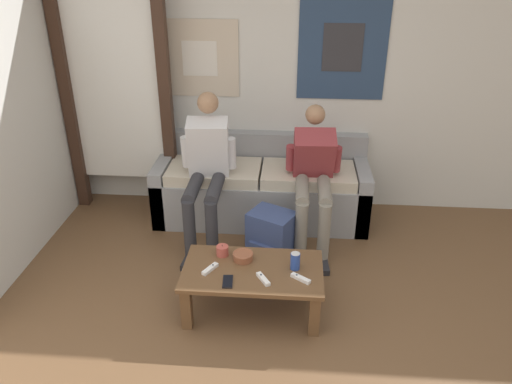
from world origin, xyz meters
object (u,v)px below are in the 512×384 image
object	(u,v)px
game_controller_near_left	(301,278)
person_seated_adult	(206,166)
pillar_candle	(222,251)
backpack	(271,238)
person_seated_teen	(314,173)
couch	(262,189)
game_controller_far_center	(263,279)
ceramic_bowl	(243,256)
drink_can_blue	(295,261)
coffee_table	(253,277)
game_controller_near_right	(210,269)
cell_phone	(228,281)

from	to	relation	value
game_controller_near_left	person_seated_adult	bearing A→B (deg)	126.81
person_seated_adult	pillar_candle	distance (m)	0.90
person_seated_adult	pillar_candle	size ratio (longest dim) A/B	14.45
backpack	person_seated_teen	bearing A→B (deg)	48.51
person_seated_teen	backpack	world-z (taller)	person_seated_teen
backpack	couch	bearing A→B (deg)	99.85
backpack	game_controller_far_center	size ratio (longest dim) A/B	3.08
ceramic_bowl	drink_can_blue	size ratio (longest dim) A/B	1.16
coffee_table	drink_can_blue	xyz separation A→B (m)	(0.29, 0.03, 0.13)
pillar_candle	game_controller_near_right	bearing A→B (deg)	-107.13
game_controller_near_left	game_controller_far_center	world-z (taller)	same
game_controller_near_left	cell_phone	size ratio (longest dim) A/B	0.98
person_seated_teen	game_controller_far_center	distance (m)	1.20
backpack	ceramic_bowl	distance (m)	0.57
backpack	ceramic_bowl	world-z (taller)	backpack
person_seated_teen	couch	bearing A→B (deg)	142.53
person_seated_adult	cell_phone	size ratio (longest dim) A/B	8.81
coffee_table	ceramic_bowl	distance (m)	0.16
drink_can_blue	ceramic_bowl	bearing A→B (deg)	168.09
backpack	ceramic_bowl	size ratio (longest dim) A/B	3.00
couch	drink_can_blue	size ratio (longest dim) A/B	15.55
pillar_candle	game_controller_near_left	size ratio (longest dim) A/B	0.62
coffee_table	game_controller_near_left	xyz separation A→B (m)	(0.33, -0.10, 0.08)
game_controller_near_left	game_controller_near_right	bearing A→B (deg)	174.56
cell_phone	drink_can_blue	bearing A→B (deg)	23.09
coffee_table	person_seated_adult	bearing A→B (deg)	115.82
game_controller_far_center	coffee_table	bearing A→B (deg)	123.58
person_seated_adult	person_seated_teen	world-z (taller)	person_seated_adult
drink_can_blue	person_seated_adult	bearing A→B (deg)	128.88
game_controller_far_center	person_seated_teen	bearing A→B (deg)	72.90
couch	cell_phone	xyz separation A→B (m)	(-0.12, -1.50, 0.06)
game_controller_near_right	pillar_candle	bearing A→B (deg)	72.87
person_seated_adult	drink_can_blue	xyz separation A→B (m)	(0.76, -0.94, -0.27)
person_seated_teen	drink_can_blue	xyz separation A→B (m)	(-0.14, -0.96, -0.22)
person_seated_teen	drink_can_blue	world-z (taller)	person_seated_teen
person_seated_adult	coffee_table	bearing A→B (deg)	-64.18
backpack	pillar_candle	distance (m)	0.59
coffee_table	game_controller_near_left	distance (m)	0.35
coffee_table	person_seated_teen	xyz separation A→B (m)	(0.42, 0.99, 0.34)
drink_can_blue	game_controller_far_center	world-z (taller)	drink_can_blue
backpack	cell_phone	xyz separation A→B (m)	(-0.24, -0.78, 0.14)
person_seated_teen	pillar_candle	distance (m)	1.09
couch	drink_can_blue	distance (m)	1.36
person_seated_teen	ceramic_bowl	size ratio (longest dim) A/B	7.79
couch	backpack	world-z (taller)	couch
person_seated_adult	backpack	distance (m)	0.81
drink_can_blue	game_controller_near_left	world-z (taller)	drink_can_blue
person_seated_teen	cell_phone	bearing A→B (deg)	-116.52
ceramic_bowl	drink_can_blue	xyz separation A→B (m)	(0.36, -0.08, 0.03)
game_controller_far_center	cell_phone	distance (m)	0.23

